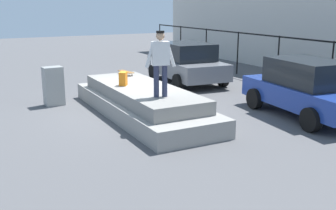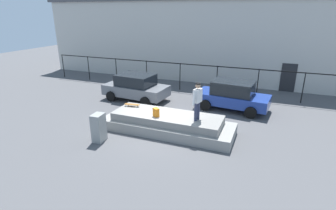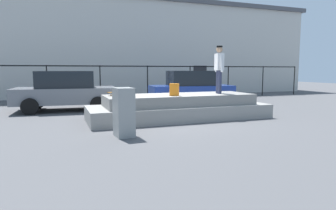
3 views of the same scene
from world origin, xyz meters
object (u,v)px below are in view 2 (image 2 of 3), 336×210
(car_blue_sedan_mid, at_px, (232,95))
(skateboard, at_px, (132,105))
(backpack, at_px, (156,112))
(utility_box, at_px, (99,128))
(skateboarder, at_px, (197,99))
(car_grey_sedan_near, at_px, (136,87))

(car_blue_sedan_mid, bearing_deg, skateboard, -139.14)
(backpack, bearing_deg, utility_box, -106.39)
(skateboard, bearing_deg, utility_box, -98.28)
(skateboarder, relative_size, car_grey_sedan_near, 0.40)
(skateboarder, relative_size, backpack, 4.21)
(backpack, height_order, car_grey_sedan_near, car_grey_sedan_near)
(backpack, height_order, car_blue_sedan_mid, car_blue_sedan_mid)
(car_grey_sedan_near, bearing_deg, utility_box, -77.72)
(car_blue_sedan_mid, relative_size, utility_box, 3.41)
(car_blue_sedan_mid, bearing_deg, skateboarder, -101.87)
(backpack, distance_m, car_blue_sedan_mid, 5.35)
(car_grey_sedan_near, height_order, utility_box, car_grey_sedan_near)
(skateboarder, xyz_separation_m, backpack, (-1.84, -0.30, -0.78))
(backpack, relative_size, utility_box, 0.32)
(skateboarder, distance_m, car_grey_sedan_near, 6.43)
(skateboarder, bearing_deg, backpack, -170.65)
(skateboarder, distance_m, backpack, 2.02)
(car_blue_sedan_mid, height_order, utility_box, car_blue_sedan_mid)
(car_grey_sedan_near, xyz_separation_m, car_blue_sedan_mid, (6.00, 0.49, -0.00))
(car_grey_sedan_near, distance_m, utility_box, 5.84)
(skateboarder, bearing_deg, skateboard, 172.44)
(skateboard, height_order, backpack, backpack)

